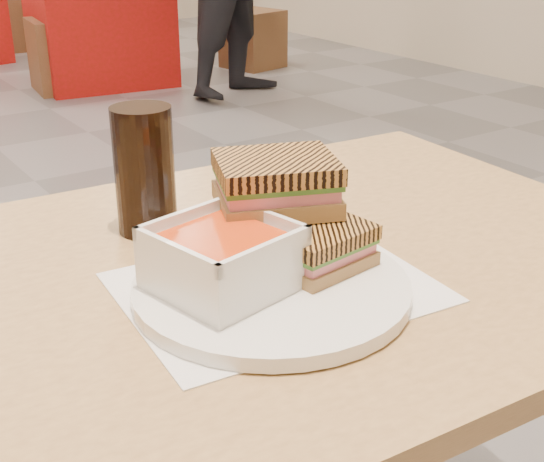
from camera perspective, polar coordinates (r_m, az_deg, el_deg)
main_table at (r=0.90m, az=-6.18°, el=-10.14°), size 1.24×0.77×0.75m
tray_liner at (r=0.82m, az=0.32°, el=-4.35°), size 0.35×0.29×0.00m
plate at (r=0.80m, az=-0.05°, el=-4.40°), size 0.30×0.30×0.02m
soup_bowl at (r=0.78m, az=-3.77°, el=-2.27°), size 0.15×0.15×0.07m
panini_lower at (r=0.82m, az=3.59°, el=-1.19°), size 0.12×0.10×0.05m
panini_upper at (r=0.85m, az=0.32°, el=3.69°), size 0.17×0.15×0.06m
cola_glass at (r=0.95m, az=-9.74°, el=4.59°), size 0.08×0.08×0.16m
bg_table_1 at (r=5.45m, az=-13.12°, el=14.98°), size 0.96×0.96×0.75m
bg_chair_1l at (r=5.28m, az=-15.60°, el=12.88°), size 0.46×0.46×0.47m
bg_chair_1r at (r=5.86m, az=-1.48°, el=14.50°), size 0.45×0.45×0.43m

